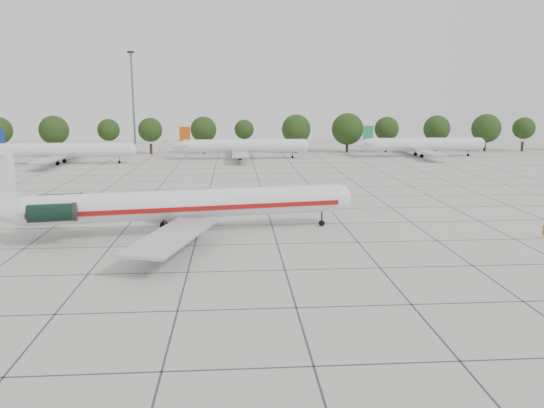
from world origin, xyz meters
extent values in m
plane|color=#B7B7AF|center=(0.00, 0.00, 0.00)|extent=(260.00, 260.00, 0.00)
cube|color=#383838|center=(0.00, 15.00, 0.01)|extent=(170.00, 170.00, 0.02)
cylinder|color=silver|center=(-8.70, 4.71, 3.14)|extent=(32.40, 7.90, 2.96)
sphere|color=silver|center=(7.28, 7.20, 3.14)|extent=(2.96, 2.96, 2.96)
cube|color=#9D0F0E|center=(-8.93, 6.19, 2.92)|extent=(31.07, 4.89, 0.49)
cube|color=#9D0F0E|center=(-8.47, 3.23, 2.92)|extent=(31.07, 4.89, 0.49)
cube|color=#B7BABC|center=(-12.16, 12.35, 1.93)|extent=(10.94, 13.49, 0.27)
cube|color=#B7BABC|center=(-9.67, -3.62, 1.93)|extent=(7.72, 14.09, 0.27)
cube|color=black|center=(-21.88, 4.70, 3.41)|extent=(2.13, 1.46, 0.22)
cylinder|color=black|center=(-21.97, 5.32, 3.41)|extent=(4.52, 2.35, 1.71)
cube|color=black|center=(-21.26, 0.71, 3.41)|extent=(2.13, 1.46, 0.22)
cylinder|color=black|center=(-21.16, 0.09, 3.41)|extent=(4.52, 2.35, 1.71)
cylinder|color=black|center=(5.50, 6.92, 0.85)|extent=(0.21, 0.21, 1.71)
cylinder|color=black|center=(5.50, 6.92, 0.31)|extent=(0.66, 0.35, 0.63)
cylinder|color=black|center=(-11.72, 6.60, 1.17)|extent=(0.25, 0.25, 1.62)
cylinder|color=black|center=(-11.72, 6.60, 0.45)|extent=(0.97, 0.67, 0.90)
cylinder|color=black|center=(-11.00, 1.99, 1.17)|extent=(0.25, 0.25, 1.62)
cylinder|color=black|center=(-11.00, 1.99, 0.45)|extent=(0.97, 0.67, 0.90)
imported|color=#BD850B|center=(27.31, 0.53, 0.82)|extent=(0.66, 0.50, 1.64)
cylinder|color=silver|center=(-39.93, 65.56, 3.00)|extent=(27.20, 3.00, 3.00)
cube|color=#B7BABC|center=(-40.93, 65.56, 1.80)|extent=(3.50, 27.20, 0.25)
cylinder|color=black|center=(-40.93, 67.76, 0.40)|extent=(0.80, 0.45, 0.80)
cylinder|color=black|center=(-40.93, 63.36, 0.40)|extent=(0.80, 0.45, 0.80)
cylinder|color=silver|center=(-1.78, 72.49, 3.00)|extent=(27.20, 3.00, 3.00)
cube|color=#B7BABC|center=(-2.78, 72.49, 1.80)|extent=(3.50, 27.20, 0.25)
cube|color=#C5430B|center=(-15.22, 72.49, 5.60)|extent=(2.40, 0.25, 3.60)
cylinder|color=black|center=(-2.78, 74.69, 0.40)|extent=(0.80, 0.45, 0.80)
cylinder|color=black|center=(-2.78, 70.29, 0.40)|extent=(0.80, 0.45, 0.80)
cylinder|color=silver|center=(40.94, 74.02, 3.00)|extent=(27.20, 3.00, 3.00)
cube|color=#B7BABC|center=(39.94, 74.02, 1.80)|extent=(3.50, 27.20, 0.25)
cube|color=#1B7A5A|center=(27.50, 74.02, 5.60)|extent=(2.40, 0.25, 3.60)
cylinder|color=black|center=(39.94, 76.22, 0.40)|extent=(0.80, 0.45, 0.80)
cylinder|color=black|center=(39.94, 71.82, 0.40)|extent=(0.80, 0.45, 0.80)
cylinder|color=#332114|center=(-61.45, 85.00, 1.25)|extent=(0.70, 0.70, 2.50)
cylinder|color=#332114|center=(-48.26, 85.00, 1.25)|extent=(0.70, 0.70, 2.50)
sphere|color=black|center=(-48.26, 85.00, 6.00)|extent=(7.15, 7.15, 7.15)
cylinder|color=#332114|center=(-35.07, 85.00, 1.25)|extent=(0.70, 0.70, 2.50)
sphere|color=black|center=(-35.07, 85.00, 6.00)|extent=(5.43, 5.43, 5.43)
cylinder|color=#332114|center=(-24.88, 85.00, 1.25)|extent=(0.70, 0.70, 2.50)
sphere|color=black|center=(-24.88, 85.00, 6.00)|extent=(5.99, 5.99, 5.99)
cylinder|color=#332114|center=(-11.69, 85.00, 1.25)|extent=(0.70, 0.70, 2.50)
sphere|color=black|center=(-11.69, 85.00, 6.00)|extent=(6.50, 6.50, 6.50)
cylinder|color=#332114|center=(-1.50, 85.00, 1.25)|extent=(0.70, 0.70, 2.50)
sphere|color=black|center=(-1.50, 85.00, 6.00)|extent=(4.93, 4.93, 4.93)
cylinder|color=#332114|center=(11.69, 85.00, 1.25)|extent=(0.70, 0.70, 2.50)
sphere|color=black|center=(11.69, 85.00, 6.00)|extent=(7.40, 7.40, 7.40)
cylinder|color=#332114|center=(24.88, 85.00, 1.25)|extent=(0.70, 0.70, 2.50)
sphere|color=black|center=(24.88, 85.00, 6.00)|extent=(8.08, 8.08, 8.08)
cylinder|color=#332114|center=(35.07, 85.00, 1.25)|extent=(0.70, 0.70, 2.50)
sphere|color=black|center=(35.07, 85.00, 6.00)|extent=(6.17, 6.17, 6.17)
cylinder|color=#332114|center=(48.26, 85.00, 1.25)|extent=(0.70, 0.70, 2.50)
sphere|color=black|center=(48.26, 85.00, 6.00)|extent=(6.82, 6.82, 6.82)
cylinder|color=#332114|center=(61.45, 85.00, 1.25)|extent=(0.70, 0.70, 2.50)
sphere|color=black|center=(61.45, 85.00, 6.00)|extent=(7.44, 7.44, 7.44)
cylinder|color=#332114|center=(71.64, 85.00, 1.25)|extent=(0.70, 0.70, 2.50)
sphere|color=black|center=(71.64, 85.00, 6.00)|extent=(5.66, 5.66, 5.66)
cylinder|color=slate|center=(-30.00, 92.00, 12.50)|extent=(0.56, 0.56, 25.00)
cube|color=black|center=(-30.00, 92.00, 25.20)|extent=(1.60, 1.60, 0.50)
camera|label=1|loc=(-4.05, -49.63, 14.06)|focal=35.00mm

